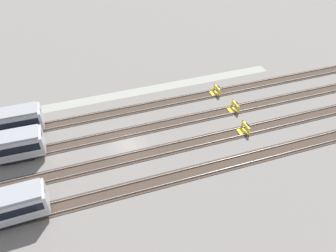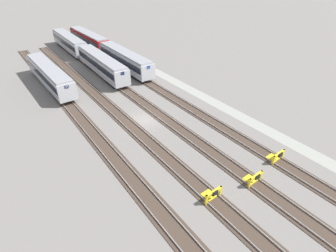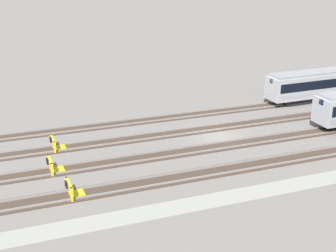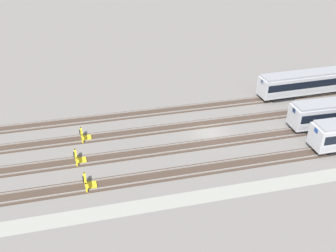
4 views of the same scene
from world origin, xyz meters
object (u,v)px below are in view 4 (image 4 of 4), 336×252
at_px(subway_car_front_row_left_inner, 316,82).
at_px(bumper_stop_middle_track, 84,135).
at_px(bumper_stop_nearest_track, 88,183).
at_px(bumper_stop_near_inner_track, 78,158).

xyz_separation_m(subway_car_front_row_left_inner, bumper_stop_middle_track, (-34.72, -4.76, -1.53)).
distance_m(subway_car_front_row_left_inner, bumper_stop_middle_track, 35.07).
xyz_separation_m(subway_car_front_row_left_inner, bumper_stop_nearest_track, (-34.84, -14.29, -1.53)).
bearing_deg(bumper_stop_middle_track, bumper_stop_near_inner_track, -100.53).
bearing_deg(bumper_stop_near_inner_track, bumper_stop_middle_track, 79.47).
relative_size(subway_car_front_row_left_inner, bumper_stop_near_inner_track, 9.00).
bearing_deg(bumper_stop_nearest_track, subway_car_front_row_left_inner, 22.30).
relative_size(bumper_stop_nearest_track, bumper_stop_middle_track, 1.00).
relative_size(bumper_stop_nearest_track, bumper_stop_near_inner_track, 1.00).
height_order(subway_car_front_row_left_inner, bumper_stop_nearest_track, subway_car_front_row_left_inner).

